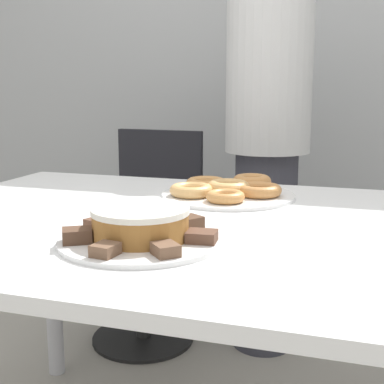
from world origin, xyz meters
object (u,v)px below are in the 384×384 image
frosted_cake (141,223)px  plate_donuts (228,195)px  office_chair_left (147,241)px  person_standing (268,136)px  plate_cake (141,240)px

frosted_cake → plate_donuts: bearing=83.3°
frosted_cake → office_chair_left: bearing=112.0°
person_standing → frosted_cake: bearing=-92.8°
plate_cake → plate_donuts: same height
person_standing → plate_cake: size_ratio=5.03×
plate_cake → frosted_cake: frosted_cake is taller
office_chair_left → person_standing: bearing=9.3°
plate_donuts → frosted_cake: size_ratio=1.92×
plate_cake → frosted_cake: (-0.00, 0.00, 0.04)m
office_chair_left → plate_cake: size_ratio=2.68×
plate_donuts → frosted_cake: 0.50m
person_standing → plate_donuts: 0.67m
plate_cake → frosted_cake: bearing=180.0°
person_standing → frosted_cake: person_standing is taller
office_chair_left → plate_cake: bearing=-65.4°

